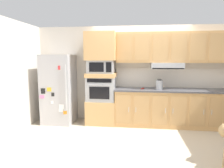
{
  "coord_description": "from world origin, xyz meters",
  "views": [
    {
      "loc": [
        -0.13,
        -4.09,
        1.68
      ],
      "look_at": [
        -0.68,
        0.49,
        1.06
      ],
      "focal_mm": 31.22,
      "sensor_mm": 36.0,
      "label": 1
    }
  ],
  "objects": [
    {
      "name": "oven_base_cabinet",
      "position": [
        -0.99,
        0.75,
        0.3
      ],
      "size": [
        0.74,
        0.62,
        0.6
      ],
      "primitive_type": "cube",
      "color": "tan",
      "rests_on": "ground"
    },
    {
      "name": "microwave",
      "position": [
        -0.99,
        0.75,
        1.46
      ],
      "size": [
        0.64,
        0.54,
        0.32
      ],
      "color": "#A8AAAF",
      "rests_on": "appliance_mid_shelf"
    },
    {
      "name": "appliance_mid_shelf",
      "position": [
        -0.99,
        0.75,
        1.25
      ],
      "size": [
        0.74,
        0.62,
        0.1
      ],
      "primitive_type": "cube",
      "color": "tan",
      "rests_on": "built_in_oven"
    },
    {
      "name": "appliance_upper_cabinet",
      "position": [
        -0.99,
        0.75,
        1.96
      ],
      "size": [
        0.74,
        0.62,
        0.68
      ],
      "primitive_type": "cube",
      "color": "tan",
      "rests_on": "microwave"
    },
    {
      "name": "ground_plane",
      "position": [
        0.0,
        0.0,
        0.0
      ],
      "size": [
        9.6,
        9.6,
        0.0
      ],
      "primitive_type": "plane",
      "color": "beige"
    },
    {
      "name": "upper_cabinet_with_hood",
      "position": [
        0.86,
        0.87,
        1.9
      ],
      "size": [
        2.99,
        0.48,
        0.88
      ],
      "color": "tan",
      "rests_on": "backsplash_panel"
    },
    {
      "name": "back_kitchen_wall",
      "position": [
        0.0,
        1.11,
        1.25
      ],
      "size": [
        6.2,
        0.12,
        2.5
      ],
      "primitive_type": "cube",
      "color": "beige",
      "rests_on": "ground"
    },
    {
      "name": "lower_cabinet_run",
      "position": [
        0.88,
        0.75,
        0.44
      ],
      "size": [
        2.99,
        0.63,
        0.88
      ],
      "color": "tan",
      "rests_on": "ground"
    },
    {
      "name": "side_panel_left",
      "position": [
        -2.8,
        0.0,
        1.25
      ],
      "size": [
        0.12,
        7.1,
        2.5
      ],
      "primitive_type": "cube",
      "color": "beige",
      "rests_on": "ground"
    },
    {
      "name": "countertop_slab",
      "position": [
        0.88,
        0.75,
        0.9
      ],
      "size": [
        3.03,
        0.64,
        0.04
      ],
      "primitive_type": "cube",
      "color": "#4C4C51",
      "rests_on": "lower_cabinet_run"
    },
    {
      "name": "screwdriver",
      "position": [
        0.06,
        0.68,
        0.93
      ],
      "size": [
        0.17,
        0.16,
        0.03
      ],
      "color": "red",
      "rests_on": "countertop_slab"
    },
    {
      "name": "electric_kettle",
      "position": [
        0.46,
        0.7,
        1.03
      ],
      "size": [
        0.17,
        0.17,
        0.24
      ],
      "color": "#A8AAAF",
      "rests_on": "countertop_slab"
    },
    {
      "name": "refrigerator",
      "position": [
        -2.09,
        0.68,
        0.88
      ],
      "size": [
        0.76,
        0.73,
        1.76
      ],
      "color": "#ADADB2",
      "rests_on": "ground"
    },
    {
      "name": "backsplash_panel",
      "position": [
        0.88,
        1.04,
        1.17
      ],
      "size": [
        3.03,
        0.02,
        0.5
      ],
      "primitive_type": "cube",
      "color": "silver",
      "rests_on": "countertop_slab"
    },
    {
      "name": "built_in_oven",
      "position": [
        -0.99,
        0.75,
        0.9
      ],
      "size": [
        0.7,
        0.62,
        0.6
      ],
      "color": "#A8AAAF",
      "rests_on": "oven_base_cabinet"
    }
  ]
}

